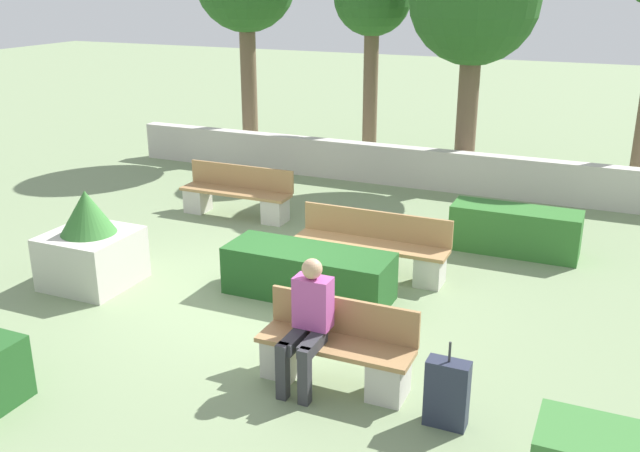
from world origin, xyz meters
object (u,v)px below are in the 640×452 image
at_px(person_seated_man, 308,318).
at_px(tree_center_right, 475,2).
at_px(bench_left_side, 237,197).
at_px(planter_corner_left, 91,246).
at_px(bench_front, 336,354).
at_px(suitcase, 447,393).
at_px(bench_right_side, 371,250).
at_px(tree_center_left, 372,3).

distance_m(person_seated_man, tree_center_right, 8.46).
bearing_deg(tree_center_right, bench_left_side, -132.21).
bearing_deg(planter_corner_left, bench_left_side, 84.30).
relative_size(bench_front, suitcase, 1.87).
xyz_separation_m(bench_right_side, person_seated_man, (0.40, -3.00, 0.40)).
height_order(bench_left_side, person_seated_man, person_seated_man).
distance_m(bench_left_side, bench_right_side, 3.37).
bearing_deg(tree_center_right, person_seated_man, -88.32).
relative_size(planter_corner_left, tree_center_right, 0.28).
height_order(bench_right_side, suitcase, same).
relative_size(bench_right_side, person_seated_man, 1.63).
relative_size(suitcase, tree_center_left, 0.20).
relative_size(bench_front, bench_left_side, 0.81).
bearing_deg(planter_corner_left, bench_right_side, 28.87).
bearing_deg(bench_front, bench_left_side, 130.23).
relative_size(person_seated_man, suitcase, 1.55).
bearing_deg(suitcase, person_seated_man, 174.83).
bearing_deg(bench_front, bench_right_side, 102.76).
distance_m(bench_left_side, person_seated_man, 5.65).
height_order(person_seated_man, tree_center_right, tree_center_right).
bearing_deg(planter_corner_left, tree_center_right, 62.79).
distance_m(person_seated_man, planter_corner_left, 3.93).
height_order(tree_center_left, tree_center_right, tree_center_right).
distance_m(person_seated_man, tree_center_left, 9.51).
height_order(planter_corner_left, tree_center_right, tree_center_right).
xyz_separation_m(person_seated_man, planter_corner_left, (-3.75, 1.15, -0.20)).
bearing_deg(person_seated_man, bench_right_side, 97.54).
bearing_deg(bench_right_side, tree_center_right, 80.84).
distance_m(suitcase, tree_center_right, 8.89).
bearing_deg(suitcase, bench_front, 167.55).
xyz_separation_m(person_seated_man, tree_center_right, (-0.23, 7.99, 2.78)).
bearing_deg(suitcase, tree_center_right, 101.89).
bearing_deg(bench_left_side, bench_right_side, -23.29).
relative_size(bench_right_side, suitcase, 2.53).
xyz_separation_m(bench_left_side, tree_center_left, (0.90, 4.29, 3.12)).
distance_m(bench_left_side, suitcase, 6.72).
xyz_separation_m(planter_corner_left, suitcase, (5.23, -1.28, -0.21)).
height_order(bench_front, tree_center_left, tree_center_left).
relative_size(tree_center_left, tree_center_right, 0.92).
xyz_separation_m(bench_right_side, planter_corner_left, (-3.35, -1.85, 0.20)).
relative_size(bench_left_side, suitcase, 2.32).
relative_size(bench_right_side, tree_center_right, 0.46).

